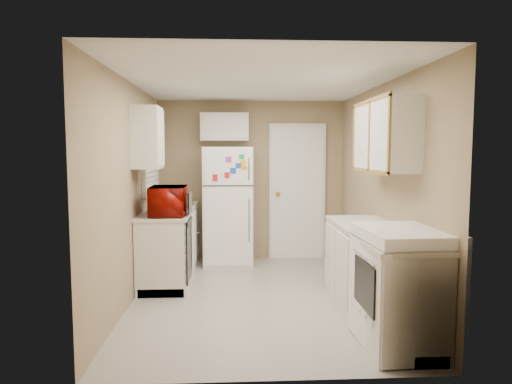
{
  "coord_description": "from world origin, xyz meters",
  "views": [
    {
      "loc": [
        -0.28,
        -5.04,
        1.66
      ],
      "look_at": [
        0.0,
        0.5,
        1.15
      ],
      "focal_mm": 32.0,
      "sensor_mm": 36.0,
      "label": 1
    }
  ],
  "objects": [
    {
      "name": "right_counter",
      "position": [
        1.1,
        -0.8,
        0.45
      ],
      "size": [
        0.6,
        2.0,
        0.9
      ],
      "primitive_type": "cube",
      "color": "silver",
      "rests_on": "floor"
    },
    {
      "name": "upper_cabinet_right",
      "position": [
        1.25,
        -0.5,
        1.8
      ],
      "size": [
        0.3,
        1.2,
        0.7
      ],
      "primitive_type": "cube",
      "color": "silver",
      "rests_on": "wall_right"
    },
    {
      "name": "wall_front",
      "position": [
        0.0,
        -1.9,
        1.2
      ],
      "size": [
        2.8,
        2.8,
        0.0
      ],
      "primitive_type": "plane",
      "color": "#9C8765",
      "rests_on": "floor"
    },
    {
      "name": "refrigerator",
      "position": [
        -0.34,
        1.56,
        0.85
      ],
      "size": [
        0.72,
        0.7,
        1.7
      ],
      "primitive_type": "cube",
      "rotation": [
        0.0,
        0.0,
        -0.03
      ],
      "color": "white",
      "rests_on": "floor"
    },
    {
      "name": "sink",
      "position": [
        -1.1,
        1.05,
        0.86
      ],
      "size": [
        0.54,
        0.74,
        0.16
      ],
      "primitive_type": "cube",
      "color": "gray",
      "rests_on": "left_counter"
    },
    {
      "name": "interior_door",
      "position": [
        0.7,
        1.86,
        1.02
      ],
      "size": [
        0.86,
        0.06,
        2.08
      ],
      "primitive_type": "cube",
      "color": "white",
      "rests_on": "floor"
    },
    {
      "name": "wall_right",
      "position": [
        1.4,
        0.0,
        1.2
      ],
      "size": [
        3.8,
        3.8,
        0.0
      ],
      "primitive_type": "plane",
      "color": "#9C8765",
      "rests_on": "floor"
    },
    {
      "name": "dishwasher",
      "position": [
        -0.81,
        0.3,
        0.49
      ],
      "size": [
        0.03,
        0.58,
        0.72
      ],
      "primitive_type": "cube",
      "color": "black",
      "rests_on": "floor"
    },
    {
      "name": "wall_left",
      "position": [
        -1.4,
        0.0,
        1.2
      ],
      "size": [
        3.8,
        3.8,
        0.0
      ],
      "primitive_type": "plane",
      "color": "#9C8765",
      "rests_on": "floor"
    },
    {
      "name": "ceiling",
      "position": [
        0.0,
        0.0,
        2.4
      ],
      "size": [
        3.8,
        3.8,
        0.0
      ],
      "primitive_type": "plane",
      "color": "white",
      "rests_on": "floor"
    },
    {
      "name": "soap_bottle",
      "position": [
        -1.15,
        1.55,
        1.0
      ],
      "size": [
        0.1,
        0.11,
        0.21
      ],
      "primitive_type": "imported",
      "rotation": [
        0.0,
        0.0,
        0.08
      ],
      "color": "beige",
      "rests_on": "left_counter"
    },
    {
      "name": "stove",
      "position": [
        1.15,
        -1.37,
        0.51
      ],
      "size": [
        0.72,
        0.87,
        1.02
      ],
      "primitive_type": "cube",
      "rotation": [
        0.0,
        0.0,
        0.05
      ],
      "color": "white",
      "rests_on": "floor"
    },
    {
      "name": "cabinet_over_fridge",
      "position": [
        -0.4,
        1.75,
        2.0
      ],
      "size": [
        0.7,
        0.3,
        0.4
      ],
      "primitive_type": "cube",
      "color": "silver",
      "rests_on": "wall_back"
    },
    {
      "name": "floor",
      "position": [
        0.0,
        0.0,
        0.0
      ],
      "size": [
        3.8,
        3.8,
        0.0
      ],
      "primitive_type": "plane",
      "color": "#B9B2AA",
      "rests_on": "ground"
    },
    {
      "name": "window_blinds",
      "position": [
        -1.36,
        1.05,
        1.6
      ],
      "size": [
        0.1,
        0.98,
        1.08
      ],
      "primitive_type": "cube",
      "color": "silver",
      "rests_on": "wall_left"
    },
    {
      "name": "wall_back",
      "position": [
        0.0,
        1.9,
        1.2
      ],
      "size": [
        2.8,
        2.8,
        0.0
      ],
      "primitive_type": "plane",
      "color": "#9C8765",
      "rests_on": "floor"
    },
    {
      "name": "upper_cabinet_left",
      "position": [
        -1.25,
        0.22,
        1.8
      ],
      "size": [
        0.3,
        0.45,
        0.7
      ],
      "primitive_type": "cube",
      "color": "silver",
      "rests_on": "wall_left"
    },
    {
      "name": "left_counter",
      "position": [
        -1.1,
        0.9,
        0.45
      ],
      "size": [
        0.6,
        1.8,
        0.9
      ],
      "primitive_type": "cube",
      "color": "silver",
      "rests_on": "floor"
    },
    {
      "name": "microwave",
      "position": [
        -1.03,
        0.31,
        1.05
      ],
      "size": [
        0.62,
        0.36,
        0.4
      ],
      "primitive_type": "imported",
      "rotation": [
        0.0,
        0.0,
        1.61
      ],
      "color": "#7C0902",
      "rests_on": "left_counter"
    }
  ]
}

